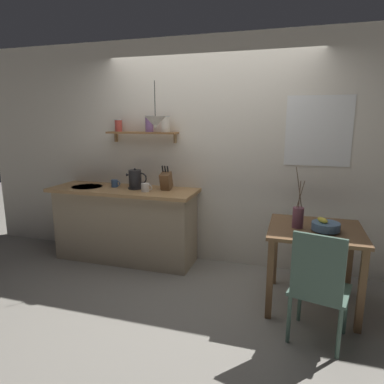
# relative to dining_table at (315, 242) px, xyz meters

# --- Properties ---
(ground_plane) EXTENTS (14.00, 14.00, 0.00)m
(ground_plane) POSITION_rel_dining_table_xyz_m (-1.22, 0.16, -0.64)
(ground_plane) COLOR gray
(back_wall) EXTENTS (6.80, 0.11, 2.70)m
(back_wall) POSITION_rel_dining_table_xyz_m (-1.02, 0.81, 0.71)
(back_wall) COLOR silver
(back_wall) RESTS_ON ground_plane
(kitchen_counter) EXTENTS (1.83, 0.63, 0.93)m
(kitchen_counter) POSITION_rel_dining_table_xyz_m (-2.22, 0.48, -0.17)
(kitchen_counter) COLOR tan
(kitchen_counter) RESTS_ON ground_plane
(wall_shelf) EXTENTS (0.90, 0.20, 0.33)m
(wall_shelf) POSITION_rel_dining_table_xyz_m (-1.99, 0.65, 1.01)
(wall_shelf) COLOR #9E6B3D
(dining_table) EXTENTS (0.84, 0.79, 0.77)m
(dining_table) POSITION_rel_dining_table_xyz_m (0.00, 0.00, 0.00)
(dining_table) COLOR brown
(dining_table) RESTS_ON ground_plane
(dining_chair_near) EXTENTS (0.52, 0.51, 0.94)m
(dining_chair_near) POSITION_rel_dining_table_xyz_m (0.01, -0.61, -0.13)
(dining_chair_near) COLOR #4C6B5B
(dining_chair_near) RESTS_ON ground_plane
(fruit_bowl) EXTENTS (0.25, 0.25, 0.12)m
(fruit_bowl) POSITION_rel_dining_table_xyz_m (0.08, -0.07, 0.18)
(fruit_bowl) COLOR #51759E
(fruit_bowl) RESTS_ON dining_table
(twig_vase) EXTENTS (0.10, 0.10, 0.57)m
(twig_vase) POSITION_rel_dining_table_xyz_m (-0.16, -0.03, 0.24)
(twig_vase) COLOR brown
(twig_vase) RESTS_ON dining_table
(electric_kettle) EXTENTS (0.27, 0.18, 0.25)m
(electric_kettle) POSITION_rel_dining_table_xyz_m (-2.06, 0.49, 0.40)
(electric_kettle) COLOR black
(electric_kettle) RESTS_ON kitchen_counter
(knife_block) EXTENTS (0.11, 0.18, 0.30)m
(knife_block) POSITION_rel_dining_table_xyz_m (-1.68, 0.53, 0.40)
(knife_block) COLOR brown
(knife_block) RESTS_ON kitchen_counter
(coffee_mug_by_sink) EXTENTS (0.12, 0.08, 0.09)m
(coffee_mug_by_sink) POSITION_rel_dining_table_xyz_m (-2.36, 0.51, 0.33)
(coffee_mug_by_sink) COLOR #3D5B89
(coffee_mug_by_sink) RESTS_ON kitchen_counter
(coffee_mug_spare) EXTENTS (0.13, 0.09, 0.10)m
(coffee_mug_spare) POSITION_rel_dining_table_xyz_m (-1.88, 0.37, 0.34)
(coffee_mug_spare) COLOR white
(coffee_mug_spare) RESTS_ON kitchen_counter
(pendant_lamp) EXTENTS (0.23, 0.23, 0.50)m
(pendant_lamp) POSITION_rel_dining_table_xyz_m (-1.72, 0.33, 1.09)
(pendant_lamp) COLOR black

